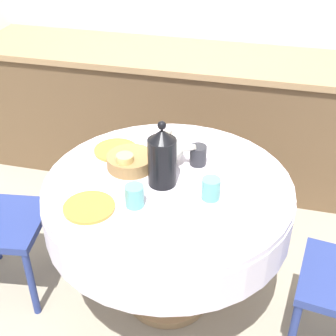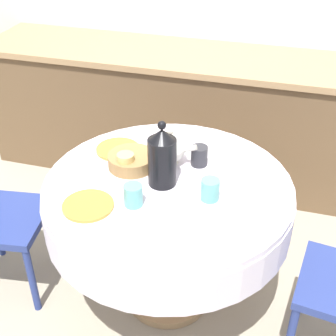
{
  "view_description": "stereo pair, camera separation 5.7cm",
  "coord_description": "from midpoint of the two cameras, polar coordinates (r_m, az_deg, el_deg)",
  "views": [
    {
      "loc": [
        0.41,
        -1.64,
        1.93
      ],
      "look_at": [
        0.0,
        0.0,
        0.81
      ],
      "focal_mm": 50.0,
      "sensor_mm": 36.0,
      "label": 1
    },
    {
      "loc": [
        0.47,
        -1.63,
        1.93
      ],
      "look_at": [
        0.0,
        0.0,
        0.81
      ],
      "focal_mm": 50.0,
      "sensor_mm": 36.0,
      "label": 2
    }
  ],
  "objects": [
    {
      "name": "cup_far_right",
      "position": [
        2.19,
        2.95,
        1.57
      ],
      "size": [
        0.08,
        0.08,
        0.1
      ],
      "primitive_type": "cylinder",
      "color": "#28282D",
      "rests_on": "dining_table"
    },
    {
      "name": "kitchen_counter",
      "position": [
        3.26,
        4.79,
        6.17
      ],
      "size": [
        3.24,
        0.64,
        0.88
      ],
      "color": "brown",
      "rests_on": "ground_plane"
    },
    {
      "name": "plate_near_left",
      "position": [
        1.96,
        -10.42,
        -4.73
      ],
      "size": [
        0.21,
        0.21,
        0.01
      ],
      "primitive_type": "cylinder",
      "color": "orange",
      "rests_on": "dining_table"
    },
    {
      "name": "bread_basket",
      "position": [
        2.18,
        -5.34,
        0.82
      ],
      "size": [
        0.22,
        0.22,
        0.06
      ],
      "primitive_type": "cylinder",
      "color": "olive",
      "rests_on": "dining_table"
    },
    {
      "name": "dining_table",
      "position": [
        2.16,
        -0.76,
        -4.64
      ],
      "size": [
        1.13,
        1.13,
        0.73
      ],
      "color": "tan",
      "rests_on": "ground_plane"
    },
    {
      "name": "cup_near_left",
      "position": [
        1.93,
        -4.96,
        -3.43
      ],
      "size": [
        0.08,
        0.08,
        0.1
      ],
      "primitive_type": "cylinder",
      "color": "#5BA39E",
      "rests_on": "dining_table"
    },
    {
      "name": "coffee_carafe",
      "position": [
        2.01,
        -1.54,
        1.27
      ],
      "size": [
        0.13,
        0.13,
        0.31
      ],
      "color": "black",
      "rests_on": "dining_table"
    },
    {
      "name": "plate_near_right",
      "position": [
        1.87,
        6.92,
        -6.52
      ],
      "size": [
        0.21,
        0.21,
        0.01
      ],
      "primitive_type": "cylinder",
      "color": "white",
      "rests_on": "dining_table"
    },
    {
      "name": "ground_plane",
      "position": [
        2.57,
        -0.66,
        -15.21
      ],
      "size": [
        12.0,
        12.0,
        0.0
      ],
      "primitive_type": "plane",
      "color": "#9E937F"
    },
    {
      "name": "cup_far_left",
      "position": [
        2.13,
        -6.02,
        0.47
      ],
      "size": [
        0.08,
        0.08,
        0.1
      ],
      "primitive_type": "cylinder",
      "color": "#DBB766",
      "rests_on": "dining_table"
    },
    {
      "name": "plate_far_left",
      "position": [
        2.32,
        -7.08,
        2.18
      ],
      "size": [
        0.21,
        0.21,
        0.01
      ],
      "primitive_type": "cylinder",
      "color": "orange",
      "rests_on": "dining_table"
    },
    {
      "name": "plate_far_right",
      "position": [
        2.27,
        7.14,
        1.35
      ],
      "size": [
        0.21,
        0.21,
        0.01
      ],
      "primitive_type": "cylinder",
      "color": "white",
      "rests_on": "dining_table"
    },
    {
      "name": "teapot",
      "position": [
        2.17,
        -0.63,
        2.5
      ],
      "size": [
        0.2,
        0.15,
        0.19
      ],
      "color": "silver",
      "rests_on": "dining_table"
    },
    {
      "name": "cup_near_right",
      "position": [
        1.97,
        4.43,
        -2.55
      ],
      "size": [
        0.08,
        0.08,
        0.1
      ],
      "primitive_type": "cylinder",
      "color": "#5BA39E",
      "rests_on": "dining_table"
    }
  ]
}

